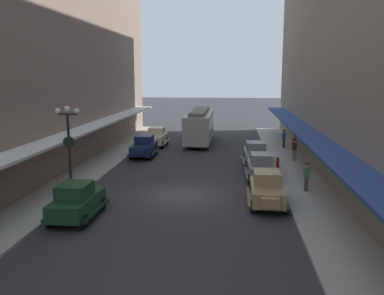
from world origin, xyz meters
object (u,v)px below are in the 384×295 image
(pedestrian_2, at_px, (294,144))
(parked_car_0, at_px, (77,200))
(pedestrian_1, at_px, (284,139))
(parked_car_3, at_px, (157,137))
(parked_car_1, at_px, (267,188))
(parked_car_4, at_px, (144,146))
(parked_car_5, at_px, (256,154))
(pedestrian_0, at_px, (294,150))
(parked_car_2, at_px, (261,166))
(lamp_post_with_clock, at_px, (69,147))
(streetcar, at_px, (199,125))
(pedestrian_3, at_px, (306,177))
(fire_hydrant, at_px, (278,162))

(pedestrian_2, bearing_deg, parked_car_0, -127.02)
(pedestrian_2, bearing_deg, pedestrian_1, 100.38)
(parked_car_3, xyz_separation_m, pedestrian_2, (12.95, -3.47, 0.07))
(parked_car_1, height_order, parked_car_4, same)
(parked_car_5, distance_m, pedestrian_0, 3.60)
(parked_car_2, bearing_deg, parked_car_5, 91.59)
(pedestrian_0, bearing_deg, lamp_post_with_clock, -142.41)
(parked_car_3, xyz_separation_m, streetcar, (4.10, 2.23, 0.96))
(pedestrian_3, bearing_deg, fire_hydrant, 99.46)
(lamp_post_with_clock, xyz_separation_m, pedestrian_0, (14.36, 11.06, -1.97))
(pedestrian_0, distance_m, pedestrian_1, 5.76)
(parked_car_4, bearing_deg, pedestrian_2, 8.40)
(parked_car_3, xyz_separation_m, parked_car_5, (9.37, -7.94, 0.00))
(parked_car_0, relative_size, parked_car_4, 1.00)
(parked_car_4, xyz_separation_m, fire_hydrant, (11.05, -3.69, -0.38))
(fire_hydrant, bearing_deg, pedestrian_2, 70.36)
(parked_car_3, xyz_separation_m, fire_hydrant, (10.94, -9.08, -0.38))
(parked_car_0, bearing_deg, fire_hydrant, 46.63)
(parked_car_0, distance_m, streetcar, 23.41)
(parked_car_0, distance_m, parked_car_3, 20.78)
(parked_car_5, height_order, pedestrian_2, parked_car_5)
(pedestrian_1, bearing_deg, pedestrian_0, -88.50)
(lamp_post_with_clock, height_order, pedestrian_3, lamp_post_with_clock)
(parked_car_1, bearing_deg, pedestrian_3, 44.47)
(parked_car_4, bearing_deg, parked_car_1, -52.24)
(parked_car_1, relative_size, pedestrian_2, 2.56)
(pedestrian_3, bearing_deg, pedestrian_2, 85.26)
(streetcar, bearing_deg, pedestrian_1, -18.30)
(parked_car_4, relative_size, parked_car_5, 0.99)
(parked_car_4, xyz_separation_m, pedestrian_1, (12.51, 4.88, 0.07))
(parked_car_5, xyz_separation_m, lamp_post_with_clock, (-11.18, -9.39, 2.04))
(parked_car_3, bearing_deg, parked_car_0, -90.30)
(fire_hydrant, distance_m, pedestrian_0, 3.27)
(parked_car_2, distance_m, pedestrian_1, 12.10)
(streetcar, height_order, pedestrian_0, streetcar)
(parked_car_5, bearing_deg, parked_car_3, 139.71)
(parked_car_5, bearing_deg, parked_car_0, -126.45)
(parked_car_0, height_order, parked_car_3, same)
(lamp_post_with_clock, height_order, fire_hydrant, lamp_post_with_clock)
(parked_car_3, relative_size, fire_hydrant, 5.21)
(lamp_post_with_clock, distance_m, pedestrian_3, 14.07)
(parked_car_5, bearing_deg, pedestrian_0, 27.67)
(streetcar, bearing_deg, pedestrian_0, -45.16)
(lamp_post_with_clock, bearing_deg, parked_car_0, -63.79)
(parked_car_3, height_order, pedestrian_1, parked_car_3)
(parked_car_2, bearing_deg, parked_car_4, 144.41)
(fire_hydrant, relative_size, pedestrian_2, 0.49)
(parked_car_3, relative_size, pedestrian_0, 2.56)
(parked_car_4, height_order, pedestrian_0, parked_car_4)
(parked_car_2, bearing_deg, lamp_post_with_clock, -155.82)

